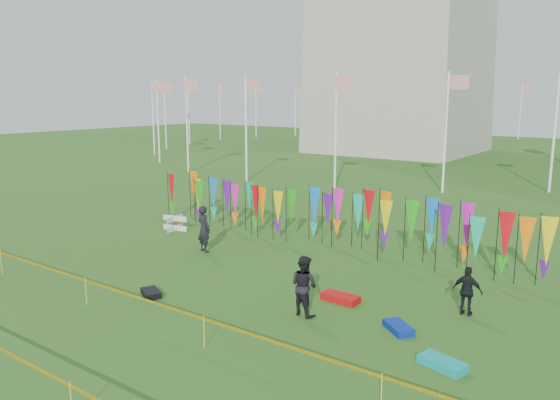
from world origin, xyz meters
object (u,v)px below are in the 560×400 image
Objects in this scene: person_left at (204,229)px; person_right at (468,291)px; box_kite at (175,223)px; kite_bag_black at (151,293)px; kite_bag_teal at (442,363)px; kite_bag_blue at (398,328)px; person_mid at (304,285)px; kite_bag_red at (340,298)px.

person_left reaches higher than person_right.
box_kite is at bearing -11.13° from person_left.
kite_bag_black is at bearing -48.35° from box_kite.
kite_bag_teal is at bearing 176.23° from person_left.
kite_bag_teal is at bearing -37.44° from kite_bag_blue.
person_mid is 1.22× the size of person_right.
kite_bag_red is (-2.45, 1.01, 0.01)m from kite_bag_blue.
kite_bag_blue is at bearing -22.43° from kite_bag_red.
kite_bag_red reaches higher than kite_bag_teal.
person_right reaches higher than kite_bag_blue.
person_right is at bearing 98.82° from kite_bag_teal.
person_left is at bearing 168.17° from kite_bag_red.
kite_bag_red is (7.47, -1.56, -0.88)m from person_left.
kite_bag_red is at bearing 150.80° from kite_bag_teal.
box_kite is 0.62× the size of kite_bag_red.
box_kite is 16.32m from kite_bag_teal.
kite_bag_teal is (11.64, -3.89, -0.88)m from person_left.
kite_bag_blue is at bearing -158.41° from person_mid.
kite_bag_blue is 2.17m from kite_bag_teal.
box_kite is at bearing -14.37° from person_mid.
person_mid reaches higher than kite_bag_black.
person_left is 1.31× the size of person_right.
kite_bag_teal is (15.30, -5.67, -0.27)m from box_kite.
box_kite is 11.85m from person_mid.
person_mid is at bearing 18.79° from kite_bag_black.
box_kite is 0.67× the size of kite_bag_teal.
kite_bag_teal is at bearing -179.30° from person_mid.
kite_bag_black is (-4.91, -1.67, -0.82)m from person_mid.
person_left reaches higher than kite_bag_teal.
box_kite is 0.78× the size of kite_bag_blue.
box_kite is 4.12m from person_left.
person_right is 2.63m from kite_bag_blue.
kite_bag_blue is 2.65m from kite_bag_red.
person_left is 1.08× the size of person_mid.
kite_bag_red reaches higher than kite_bag_black.
kite_bag_blue is 8.04m from kite_bag_black.
kite_bag_red reaches higher than kite_bag_blue.
person_mid is at bearing 170.54° from kite_bag_teal.
person_mid is 1.89× the size of kite_bag_blue.
box_kite reaches higher than kite_bag_blue.
person_mid reaches higher than box_kite.
person_left is 1.62× the size of kite_bag_red.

